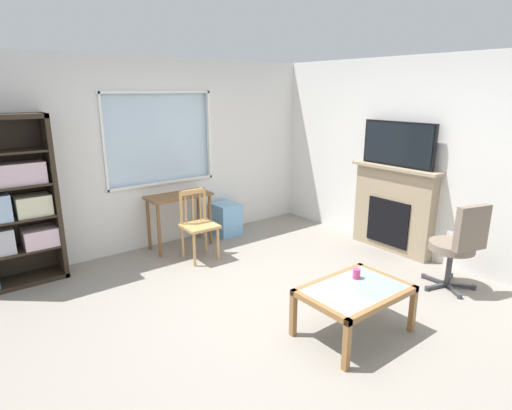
{
  "coord_description": "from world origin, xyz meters",
  "views": [
    {
      "loc": [
        -2.43,
        -2.87,
        2.14
      ],
      "look_at": [
        0.13,
        0.44,
        0.97
      ],
      "focal_mm": 29.22,
      "sensor_mm": 36.0,
      "label": 1
    }
  ],
  "objects_px": {
    "wooden_chair": "(198,224)",
    "office_chair": "(459,243)",
    "desk_under_window": "(179,205)",
    "sippy_cup": "(357,274)",
    "coffee_table": "(355,295)",
    "plastic_drawer_unit": "(226,219)",
    "fireplace": "(393,209)",
    "tv": "(398,144)",
    "bookshelf": "(11,207)"
  },
  "relations": [
    {
      "from": "wooden_chair",
      "to": "office_chair",
      "type": "height_order",
      "value": "office_chair"
    },
    {
      "from": "desk_under_window",
      "to": "wooden_chair",
      "type": "distance_m",
      "value": 0.54
    },
    {
      "from": "office_chair",
      "to": "sippy_cup",
      "type": "height_order",
      "value": "office_chair"
    },
    {
      "from": "wooden_chair",
      "to": "coffee_table",
      "type": "distance_m",
      "value": 2.38
    },
    {
      "from": "plastic_drawer_unit",
      "to": "sippy_cup",
      "type": "xyz_separation_m",
      "value": [
        -0.41,
        -2.81,
        0.25
      ]
    },
    {
      "from": "fireplace",
      "to": "wooden_chair",
      "type": "bearing_deg",
      "value": 149.03
    },
    {
      "from": "office_chair",
      "to": "sippy_cup",
      "type": "distance_m",
      "value": 1.4
    },
    {
      "from": "fireplace",
      "to": "office_chair",
      "type": "relative_size",
      "value": 1.24
    },
    {
      "from": "desk_under_window",
      "to": "fireplace",
      "type": "relative_size",
      "value": 0.7
    },
    {
      "from": "wooden_chair",
      "to": "fireplace",
      "type": "bearing_deg",
      "value": -30.97
    },
    {
      "from": "wooden_chair",
      "to": "tv",
      "type": "xyz_separation_m",
      "value": [
        2.22,
        -1.34,
        0.99
      ]
    },
    {
      "from": "plastic_drawer_unit",
      "to": "office_chair",
      "type": "xyz_separation_m",
      "value": [
        0.96,
        -3.06,
        0.31
      ]
    },
    {
      "from": "fireplace",
      "to": "sippy_cup",
      "type": "distance_m",
      "value": 2.06
    },
    {
      "from": "bookshelf",
      "to": "desk_under_window",
      "type": "distance_m",
      "value": 2.0
    },
    {
      "from": "sippy_cup",
      "to": "tv",
      "type": "bearing_deg",
      "value": 26.13
    },
    {
      "from": "desk_under_window",
      "to": "tv",
      "type": "xyz_separation_m",
      "value": [
        2.21,
        -1.86,
        0.84
      ]
    },
    {
      "from": "desk_under_window",
      "to": "plastic_drawer_unit",
      "type": "relative_size",
      "value": 1.81
    },
    {
      "from": "desk_under_window",
      "to": "wooden_chair",
      "type": "height_order",
      "value": "wooden_chair"
    },
    {
      "from": "wooden_chair",
      "to": "tv",
      "type": "distance_m",
      "value": 2.77
    },
    {
      "from": "bookshelf",
      "to": "tv",
      "type": "height_order",
      "value": "bookshelf"
    },
    {
      "from": "bookshelf",
      "to": "fireplace",
      "type": "distance_m",
      "value": 4.65
    },
    {
      "from": "desk_under_window",
      "to": "coffee_table",
      "type": "bearing_deg",
      "value": -85.79
    },
    {
      "from": "wooden_chair",
      "to": "desk_under_window",
      "type": "bearing_deg",
      "value": 89.64
    },
    {
      "from": "fireplace",
      "to": "sippy_cup",
      "type": "bearing_deg",
      "value": -154.1
    },
    {
      "from": "tv",
      "to": "office_chair",
      "type": "bearing_deg",
      "value": -111.78
    },
    {
      "from": "wooden_chair",
      "to": "coffee_table",
      "type": "height_order",
      "value": "wooden_chair"
    },
    {
      "from": "bookshelf",
      "to": "coffee_table",
      "type": "relative_size",
      "value": 1.99
    },
    {
      "from": "wooden_chair",
      "to": "fireplace",
      "type": "xyz_separation_m",
      "value": [
        2.24,
        -1.34,
        0.12
      ]
    },
    {
      "from": "sippy_cup",
      "to": "wooden_chair",
      "type": "bearing_deg",
      "value": 99.71
    },
    {
      "from": "bookshelf",
      "to": "sippy_cup",
      "type": "distance_m",
      "value": 3.73
    },
    {
      "from": "plastic_drawer_unit",
      "to": "coffee_table",
      "type": "xyz_separation_m",
      "value": [
        -0.58,
        -2.93,
        0.14
      ]
    },
    {
      "from": "plastic_drawer_unit",
      "to": "wooden_chair",
      "type": "bearing_deg",
      "value": -144.65
    },
    {
      "from": "tv",
      "to": "office_chair",
      "type": "distance_m",
      "value": 1.53
    },
    {
      "from": "plastic_drawer_unit",
      "to": "desk_under_window",
      "type": "bearing_deg",
      "value": -176.39
    },
    {
      "from": "wooden_chair",
      "to": "plastic_drawer_unit",
      "type": "distance_m",
      "value": 1.0
    },
    {
      "from": "fireplace",
      "to": "office_chair",
      "type": "bearing_deg",
      "value": -112.56
    },
    {
      "from": "fireplace",
      "to": "tv",
      "type": "distance_m",
      "value": 0.87
    },
    {
      "from": "plastic_drawer_unit",
      "to": "fireplace",
      "type": "xyz_separation_m",
      "value": [
        1.44,
        -1.91,
        0.34
      ]
    },
    {
      "from": "plastic_drawer_unit",
      "to": "sippy_cup",
      "type": "relative_size",
      "value": 5.39
    },
    {
      "from": "wooden_chair",
      "to": "fireplace",
      "type": "relative_size",
      "value": 0.72
    },
    {
      "from": "fireplace",
      "to": "coffee_table",
      "type": "bearing_deg",
      "value": -153.1
    },
    {
      "from": "tv",
      "to": "wooden_chair",
      "type": "bearing_deg",
      "value": 148.82
    },
    {
      "from": "bookshelf",
      "to": "wooden_chair",
      "type": "height_order",
      "value": "bookshelf"
    },
    {
      "from": "fireplace",
      "to": "sippy_cup",
      "type": "height_order",
      "value": "fireplace"
    },
    {
      "from": "wooden_chair",
      "to": "tv",
      "type": "height_order",
      "value": "tv"
    },
    {
      "from": "wooden_chair",
      "to": "office_chair",
      "type": "relative_size",
      "value": 0.9
    },
    {
      "from": "sippy_cup",
      "to": "bookshelf",
      "type": "bearing_deg",
      "value": 129.38
    },
    {
      "from": "tv",
      "to": "coffee_table",
      "type": "distance_m",
      "value": 2.49
    },
    {
      "from": "office_chair",
      "to": "sippy_cup",
      "type": "relative_size",
      "value": 11.11
    },
    {
      "from": "bookshelf",
      "to": "plastic_drawer_unit",
      "type": "xyz_separation_m",
      "value": [
        2.76,
        -0.06,
        -0.66
      ]
    }
  ]
}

